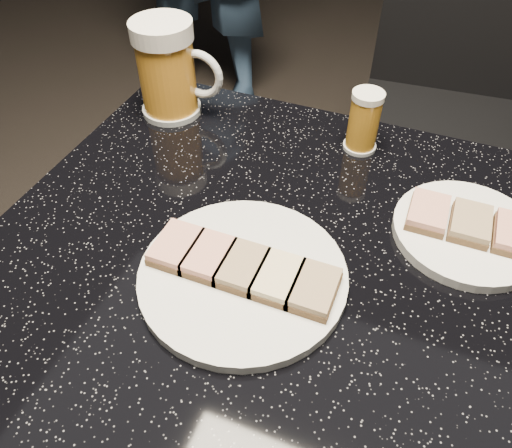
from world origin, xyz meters
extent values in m
cylinder|color=white|center=(0.00, -0.05, 0.76)|extent=(0.25, 0.25, 0.01)
cylinder|color=white|center=(0.25, 0.13, 0.76)|extent=(0.19, 0.19, 0.01)
cylinder|color=black|center=(0.00, 0.00, 0.37)|extent=(0.10, 0.10, 0.69)
cube|color=black|center=(0.00, 0.00, 0.73)|extent=(0.70, 0.70, 0.03)
cylinder|color=silver|center=(-0.26, 0.25, 0.76)|extent=(0.10, 0.10, 0.01)
cylinder|color=orange|center=(-0.26, 0.25, 0.82)|extent=(0.09, 0.09, 0.12)
cylinder|color=white|center=(-0.26, 0.25, 0.89)|extent=(0.10, 0.10, 0.03)
torus|color=silver|center=(-0.20, 0.26, 0.82)|extent=(0.08, 0.01, 0.08)
cylinder|color=silver|center=(0.07, 0.27, 0.75)|extent=(0.05, 0.05, 0.01)
cylinder|color=orange|center=(0.07, 0.27, 0.80)|extent=(0.05, 0.05, 0.08)
cylinder|color=white|center=(0.07, 0.27, 0.84)|extent=(0.05, 0.05, 0.01)
cube|color=black|center=(0.19, 0.84, 0.45)|extent=(0.46, 0.46, 0.04)
cylinder|color=black|center=(0.03, 0.64, 0.21)|extent=(0.03, 0.03, 0.43)
cylinder|color=black|center=(0.39, 0.67, 0.21)|extent=(0.03, 0.03, 0.43)
cylinder|color=black|center=(0.00, 1.00, 0.21)|extent=(0.03, 0.03, 0.43)
cylinder|color=black|center=(0.36, 1.03, 0.21)|extent=(0.03, 0.03, 0.43)
cube|color=black|center=(0.18, 1.03, 0.67)|extent=(0.43, 0.06, 0.43)
cube|color=#4C3521|center=(-0.09, -0.05, 0.77)|extent=(0.05, 0.07, 0.01)
cube|color=tan|center=(-0.09, -0.05, 0.78)|extent=(0.05, 0.07, 0.01)
cube|color=#4C3521|center=(-0.04, -0.05, 0.77)|extent=(0.05, 0.07, 0.01)
cube|color=tan|center=(-0.04, -0.05, 0.78)|extent=(0.05, 0.07, 0.01)
cube|color=#4C3521|center=(0.00, -0.05, 0.77)|extent=(0.05, 0.07, 0.01)
cube|color=#8C7251|center=(0.00, -0.05, 0.78)|extent=(0.05, 0.07, 0.01)
cube|color=#4C3521|center=(0.05, -0.05, 0.77)|extent=(0.05, 0.07, 0.01)
cube|color=beige|center=(0.05, -0.05, 0.78)|extent=(0.05, 0.07, 0.01)
cube|color=#4C3521|center=(0.09, -0.05, 0.77)|extent=(0.05, 0.07, 0.01)
cube|color=#8C7251|center=(0.09, -0.05, 0.78)|extent=(0.05, 0.07, 0.01)
cube|color=#4C3521|center=(0.19, 0.13, 0.77)|extent=(0.05, 0.07, 0.01)
cube|color=tan|center=(0.19, 0.13, 0.78)|extent=(0.05, 0.07, 0.01)
cube|color=#4C3521|center=(0.25, 0.13, 0.77)|extent=(0.05, 0.07, 0.01)
cube|color=#8C7251|center=(0.25, 0.13, 0.78)|extent=(0.05, 0.07, 0.01)
camera|label=1|loc=(0.16, -0.39, 1.23)|focal=35.00mm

